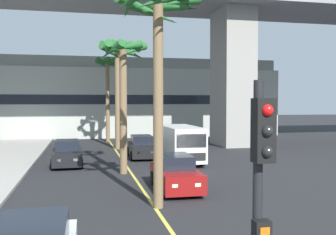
% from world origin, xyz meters
% --- Properties ---
extents(lane_stripe_center, '(0.14, 56.00, 0.01)m').
position_xyz_m(lane_stripe_center, '(0.00, 24.00, 0.00)').
color(lane_stripe_center, '#DBCC4C').
rests_on(lane_stripe_center, ground).
extents(pier_building_backdrop, '(39.73, 8.04, 8.79)m').
position_xyz_m(pier_building_backdrop, '(0.00, 48.40, 4.34)').
color(pier_building_backdrop, '#ADB2A8').
rests_on(pier_building_backdrop, ground).
extents(car_queue_front, '(1.93, 4.15, 1.56)m').
position_xyz_m(car_queue_front, '(1.46, 29.36, 0.72)').
color(car_queue_front, black).
rests_on(car_queue_front, ground).
extents(car_queue_second, '(1.90, 4.14, 1.56)m').
position_xyz_m(car_queue_second, '(1.44, 19.01, 0.72)').
color(car_queue_second, maroon).
rests_on(car_queue_second, ground).
extents(car_queue_third, '(1.93, 4.15, 1.56)m').
position_xyz_m(car_queue_third, '(-3.56, 26.94, 0.72)').
color(car_queue_third, black).
rests_on(car_queue_third, ground).
extents(delivery_van, '(2.18, 5.26, 2.36)m').
position_xyz_m(delivery_van, '(3.56, 26.54, 1.29)').
color(delivery_van, silver).
rests_on(delivery_van, ground).
extents(traffic_light_median_near, '(0.24, 0.37, 4.20)m').
position_xyz_m(traffic_light_median_near, '(-0.52, 6.39, 2.71)').
color(traffic_light_median_near, black).
rests_on(traffic_light_median_near, ground).
extents(palm_tree_near_median, '(2.71, 2.73, 7.29)m').
position_xyz_m(palm_tree_near_median, '(-0.43, 23.46, 5.79)').
color(palm_tree_near_median, brown).
rests_on(palm_tree_near_median, ground).
extents(palm_tree_mid_median, '(3.13, 3.17, 8.96)m').
position_xyz_m(palm_tree_mid_median, '(0.25, 34.82, 7.04)').
color(palm_tree_mid_median, brown).
rests_on(palm_tree_mid_median, ground).
extents(palm_tree_far_median, '(2.62, 2.67, 8.33)m').
position_xyz_m(palm_tree_far_median, '(-0.17, 41.13, 6.64)').
color(palm_tree_far_median, brown).
rests_on(palm_tree_far_median, ground).
extents(palm_tree_farthest_median, '(3.31, 3.30, 8.05)m').
position_xyz_m(palm_tree_farthest_median, '(0.12, 16.23, 6.63)').
color(palm_tree_farthest_median, brown).
rests_on(palm_tree_farthest_median, ground).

